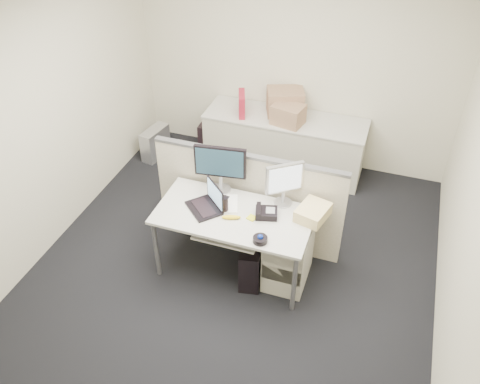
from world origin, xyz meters
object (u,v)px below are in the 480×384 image
at_px(laptop, 203,199).
at_px(desk_phone, 266,213).
at_px(monitor_main, 220,169).
at_px(desk, 234,219).

bearing_deg(laptop, desk_phone, 52.49).
bearing_deg(desk_phone, laptop, 174.24).
xyz_separation_m(monitor_main, laptop, (-0.05, -0.34, -0.13)).
distance_m(monitor_main, laptop, 0.37).
distance_m(desk, laptop, 0.36).
distance_m(monitor_main, desk_phone, 0.64).
distance_m(desk, monitor_main, 0.52).
relative_size(monitor_main, desk_phone, 2.49).
distance_m(laptop, desk_phone, 0.62).
height_order(monitor_main, desk_phone, monitor_main).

